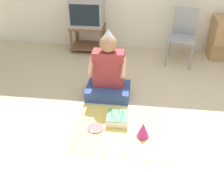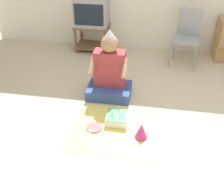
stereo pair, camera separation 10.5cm
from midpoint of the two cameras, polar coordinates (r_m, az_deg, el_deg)
ground_plane at (r=2.93m, az=11.39°, el=-9.85°), size 16.00×16.00×0.00m
tv_stand at (r=4.67m, az=-5.87°, el=10.82°), size 0.58×0.43×0.45m
tv at (r=4.55m, az=-6.15°, el=15.58°), size 0.54×0.42×0.44m
folding_chair at (r=4.29m, az=14.54°, el=11.20°), size 0.49×0.49×0.85m
person_seated at (r=3.31m, az=-1.72°, el=2.57°), size 0.56×0.41×0.89m
party_cloth at (r=2.91m, az=0.66°, el=-9.38°), size 1.01×0.83×0.01m
birthday_cake at (r=2.98m, az=0.23°, el=-7.03°), size 0.25×0.25×0.16m
party_hat_blue at (r=2.78m, az=5.69°, el=-9.50°), size 0.14×0.14×0.17m
paper_plate at (r=2.92m, az=-4.66°, el=-9.10°), size 0.18×0.18×0.01m
plastic_spoon_near at (r=2.87m, az=-5.55°, el=-10.02°), size 0.04×0.15×0.01m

